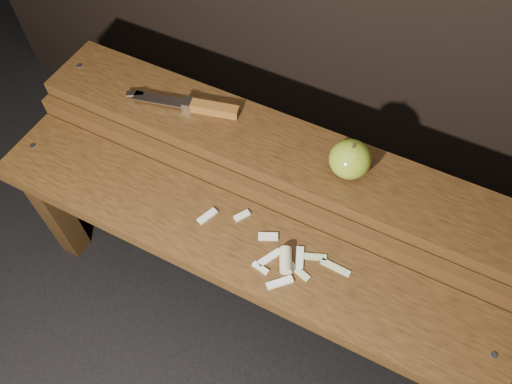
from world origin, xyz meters
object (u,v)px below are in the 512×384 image
at_px(apple, 350,159).
at_px(knife, 200,106).
at_px(bench_front_tier, 232,255).
at_px(bench_rear_tier, 276,168).

bearing_deg(apple, knife, 178.46).
bearing_deg(bench_front_tier, knife, 130.90).
bearing_deg(bench_rear_tier, bench_front_tier, -90.00).
bearing_deg(bench_front_tier, apple, 54.23).
bearing_deg(bench_rear_tier, knife, 176.05).
relative_size(bench_rear_tier, apple, 12.92).
bearing_deg(bench_rear_tier, apple, 1.49).
bearing_deg(bench_front_tier, bench_rear_tier, 90.00).
height_order(bench_front_tier, bench_rear_tier, bench_rear_tier).
bearing_deg(apple, bench_rear_tier, -178.51).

